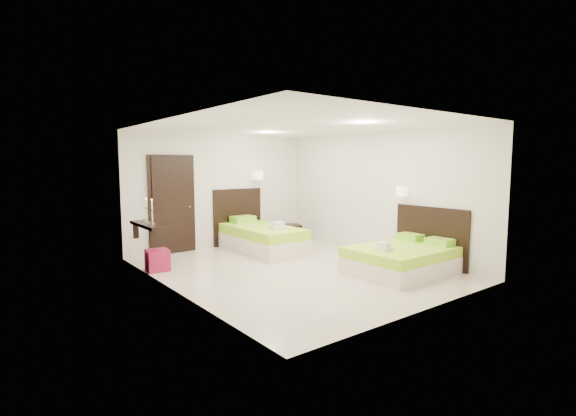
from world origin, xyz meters
TOP-DOWN VIEW (x-y plane):
  - floor at (0.00, 0.00)m, footprint 5.50×5.50m
  - bed_single at (0.43, 1.76)m, footprint 1.28×2.14m
  - bed_double at (1.43, -1.36)m, footprint 1.80×1.53m
  - nightstand at (1.56, 2.14)m, footprint 0.62×0.58m
  - ottoman at (-2.02, 1.42)m, footprint 0.43×0.43m
  - door at (-1.20, 2.70)m, footprint 1.02×0.15m
  - console_shelf at (-2.08, 1.60)m, footprint 0.35×1.20m

SIDE VIEW (x-z plane):
  - floor at x=0.00m, z-range 0.00..0.00m
  - ottoman at x=-2.02m, z-range 0.00..0.38m
  - nightstand at x=1.56m, z-range 0.00..0.45m
  - bed_double at x=1.43m, z-range -0.47..1.01m
  - bed_single at x=0.43m, z-range -0.56..1.20m
  - console_shelf at x=-2.08m, z-range 0.42..1.21m
  - door at x=-1.20m, z-range -0.02..2.12m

